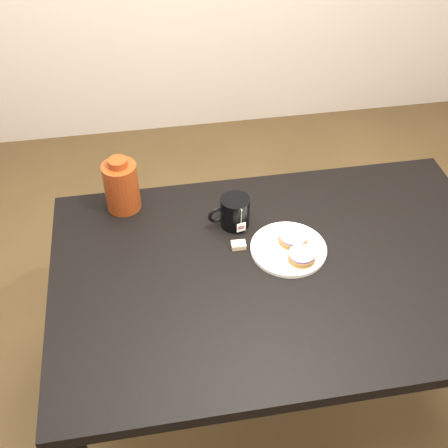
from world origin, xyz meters
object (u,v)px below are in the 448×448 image
object	(u,v)px
mug	(234,212)
teabag_pouch	(239,245)
plate	(288,248)
bagel_front	(302,256)
bagel_back	(293,238)
table	(280,285)
bagel_package	(122,186)

from	to	relation	value
mug	teabag_pouch	world-z (taller)	mug
plate	mug	size ratio (longest dim) A/B	1.60
plate	bagel_front	world-z (taller)	bagel_front
bagel_back	teabag_pouch	distance (m)	0.17
table	mug	distance (m)	0.28
table	mug	size ratio (longest dim) A/B	9.43
table	bagel_package	xyz separation A→B (m)	(-0.46, 0.36, 0.17)
table	bagel_back	distance (m)	0.15
table	bagel_back	world-z (taller)	bagel_back
table	bagel_back	size ratio (longest dim) A/B	11.85
bagel_front	table	bearing A→B (deg)	-171.40
mug	teabag_pouch	distance (m)	0.12
plate	teabag_pouch	size ratio (longest dim) A/B	5.29
bagel_back	bagel_package	world-z (taller)	bagel_package
mug	bagel_front	bearing A→B (deg)	-61.81
bagel_back	teabag_pouch	bearing A→B (deg)	175.64
plate	mug	bearing A→B (deg)	134.42
bagel_package	bagel_front	bearing A→B (deg)	-34.16
plate	teabag_pouch	xyz separation A→B (m)	(-0.15, 0.04, 0.00)
bagel_back	bagel_front	bearing A→B (deg)	-86.98
bagel_back	teabag_pouch	xyz separation A→B (m)	(-0.17, 0.01, -0.02)
table	teabag_pouch	xyz separation A→B (m)	(-0.12, 0.11, 0.09)
bagel_front	plate	bearing A→B (deg)	114.26
mug	plate	bearing A→B (deg)	-57.28
teabag_pouch	bagel_package	bearing A→B (deg)	143.22
plate	bagel_back	bearing A→B (deg)	52.50
mug	bagel_package	bearing A→B (deg)	145.15
teabag_pouch	bagel_package	xyz separation A→B (m)	(-0.35, 0.26, 0.08)
table	mug	bearing A→B (deg)	117.28
mug	table	bearing A→B (deg)	-74.42
bagel_front	mug	size ratio (longest dim) A/B	0.71
plate	teabag_pouch	world-z (taller)	teabag_pouch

